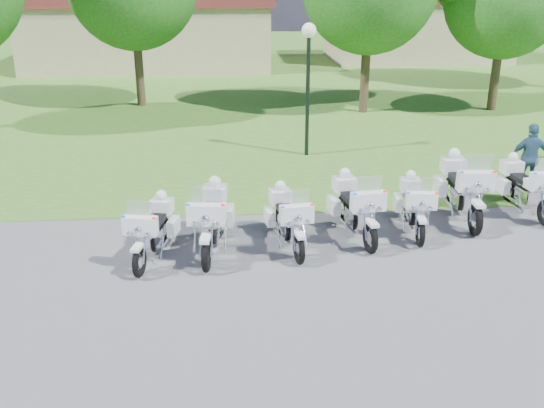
{
  "coord_description": "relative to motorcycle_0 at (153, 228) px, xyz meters",
  "views": [
    {
      "loc": [
        -1.7,
        -10.4,
        5.4
      ],
      "look_at": [
        -0.77,
        1.2,
        0.95
      ],
      "focal_mm": 40.0,
      "sensor_mm": 36.0,
      "label": 1
    }
  ],
  "objects": [
    {
      "name": "ground",
      "position": [
        3.2,
        -0.92,
        -0.6
      ],
      "size": [
        100.0,
        100.0,
        0.0
      ],
      "primitive_type": "plane",
      "color": "#59595F",
      "rests_on": "ground"
    },
    {
      "name": "grass_lawn",
      "position": [
        3.2,
        26.08,
        -0.6
      ],
      "size": [
        100.0,
        48.0,
        0.01
      ],
      "primitive_type": "cube",
      "color": "#3A6B21",
      "rests_on": "ground"
    },
    {
      "name": "motorcycle_0",
      "position": [
        0.0,
        0.0,
        0.0
      ],
      "size": [
        0.98,
        2.13,
        1.44
      ],
      "rotation": [
        0.0,
        0.0,
        2.93
      ],
      "color": "black",
      "rests_on": "ground"
    },
    {
      "name": "motorcycle_1",
      "position": [
        1.18,
        0.25,
        0.08
      ],
      "size": [
        0.94,
        2.44,
        1.64
      ],
      "rotation": [
        0.0,
        0.0,
        3.04
      ],
      "color": "black",
      "rests_on": "ground"
    },
    {
      "name": "motorcycle_2",
      "position": [
        2.76,
        0.33,
        0.01
      ],
      "size": [
        0.91,
        2.18,
        1.47
      ],
      "rotation": [
        0.0,
        0.0,
        3.29
      ],
      "color": "black",
      "rests_on": "ground"
    },
    {
      "name": "motorcycle_3",
      "position": [
        4.27,
        0.77,
        0.06
      ],
      "size": [
        0.97,
        2.36,
        1.59
      ],
      "rotation": [
        0.0,
        0.0,
        3.28
      ],
      "color": "black",
      "rests_on": "ground"
    },
    {
      "name": "motorcycle_4",
      "position": [
        5.64,
        0.91,
        -0.0
      ],
      "size": [
        0.87,
        2.14,
        1.44
      ],
      "rotation": [
        0.0,
        0.0,
        3.02
      ],
      "color": "black",
      "rests_on": "ground"
    },
    {
      "name": "motorcycle_5",
      "position": [
        6.98,
        1.59,
        0.13
      ],
      "size": [
        0.96,
        2.62,
        1.76
      ],
      "rotation": [
        0.0,
        0.0,
        3.07
      ],
      "color": "black",
      "rests_on": "ground"
    },
    {
      "name": "motorcycle_6",
      "position": [
        8.64,
        1.82,
        0.04
      ],
      "size": [
        0.84,
        2.3,
        1.55
      ],
      "rotation": [
        0.0,
        0.0,
        3.21
      ],
      "color": "black",
      "rests_on": "ground"
    },
    {
      "name": "lamp_post",
      "position": [
        4.06,
        7.0,
        2.45
      ],
      "size": [
        0.44,
        0.44,
        4.04
      ],
      "color": "black",
      "rests_on": "ground"
    },
    {
      "name": "building_west",
      "position": [
        -2.8,
        27.08,
        1.46
      ],
      "size": [
        14.56,
        8.32,
        4.1
      ],
      "color": "tan",
      "rests_on": "ground"
    },
    {
      "name": "building_east",
      "position": [
        14.2,
        29.08,
        1.46
      ],
      "size": [
        11.44,
        7.28,
        4.1
      ],
      "color": "tan",
      "rests_on": "ground"
    },
    {
      "name": "bystander_c",
      "position": [
        9.36,
        3.14,
        0.3
      ],
      "size": [
        1.12,
        0.59,
        1.82
      ],
      "primitive_type": "imported",
      "rotation": [
        0.0,
        0.0,
        3.0
      ],
      "color": "#2F5672",
      "rests_on": "ground"
    }
  ]
}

